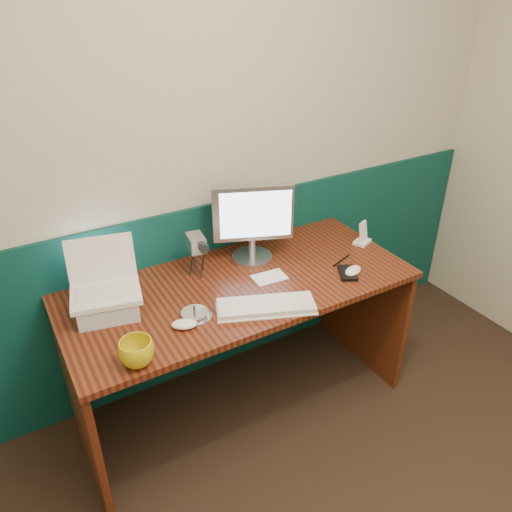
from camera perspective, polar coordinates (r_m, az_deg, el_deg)
back_wall at (r=2.37m, az=-6.24°, el=11.44°), size 3.50×0.04×2.50m
wainscot at (r=2.69m, az=-5.26°, el=-3.98°), size 3.48×0.02×1.00m
desk at (r=2.50m, az=-1.75°, el=-10.40°), size 1.60×0.70×0.75m
laptop_riser at (r=2.16m, az=-16.58°, el=-5.37°), size 0.28×0.25×0.08m
laptop at (r=2.07m, az=-17.20°, el=-1.81°), size 0.32×0.27×0.23m
monitor at (r=2.38m, az=-0.48°, el=3.69°), size 0.39×0.24×0.38m
keyboard at (r=2.11m, az=1.16°, el=-5.82°), size 0.43×0.28×0.02m
mouse_right at (r=2.38m, az=11.04°, el=-1.66°), size 0.12×0.09×0.03m
mouse_left at (r=2.02m, az=-8.20°, el=-7.72°), size 0.12×0.10×0.03m
mug at (r=1.87m, az=-13.48°, el=-10.68°), size 0.15×0.15×0.10m
camcorder at (r=2.31m, az=-6.78°, el=-0.05°), size 0.10×0.14×0.19m
cd_spindle at (r=2.08m, az=-7.03°, el=-6.62°), size 0.11×0.11×0.02m
cd_loose_a at (r=2.09m, az=-6.73°, el=-6.81°), size 0.12×0.12×0.00m
pen at (r=2.48m, az=9.72°, el=-0.49°), size 0.14×0.06×0.01m
papers at (r=2.32m, az=1.54°, el=-2.45°), size 0.16×0.11×0.00m
dock at (r=2.67m, az=12.02°, el=1.60°), size 0.11×0.10×0.02m
music_player at (r=2.64m, az=12.16°, el=2.76°), size 0.07×0.05×0.11m
pda at (r=2.38m, az=10.42°, el=-1.92°), size 0.13×0.15×0.02m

